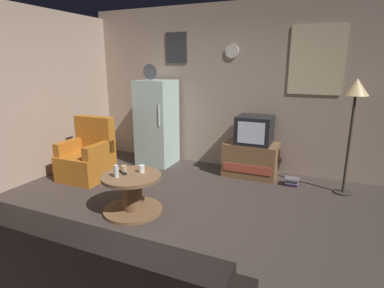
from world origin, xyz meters
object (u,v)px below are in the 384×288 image
standing_lamp (355,96)px  armchair (88,157)px  mug_ceramic_white (142,169)px  book_stack (292,181)px  tv_stand (251,159)px  crt_tv (255,130)px  coffee_table (132,193)px  remote_control (123,172)px  fridge (157,123)px  wine_glass (116,171)px  mug_ceramic_tan (124,169)px

standing_lamp → armchair: 3.96m
mug_ceramic_white → book_stack: (1.63, 1.53, -0.46)m
tv_stand → crt_tv: size_ratio=1.56×
coffee_table → book_stack: size_ratio=3.46×
remote_control → book_stack: (1.82, 1.65, -0.43)m
tv_stand → remote_control: tv_stand is taller
armchair → book_stack: size_ratio=4.61×
fridge → crt_tv: bearing=1.8°
fridge → wine_glass: bearing=-73.6°
crt_tv → standing_lamp: size_ratio=0.34×
mug_ceramic_white → armchair: bearing=157.1°
standing_lamp → coffee_table: bearing=-145.2°
standing_lamp → tv_stand: bearing=171.9°
remote_control → mug_ceramic_tan: bearing=135.9°
wine_glass → armchair: (-1.21, 0.85, -0.21)m
armchair → book_stack: armchair is taller
tv_stand → mug_ceramic_tan: (-1.15, -1.82, 0.25)m
mug_ceramic_white → armchair: 1.51m
coffee_table → armchair: armchair is taller
mug_ceramic_white → armchair: size_ratio=0.09×
wine_glass → book_stack: bearing=44.8°
wine_glass → mug_ceramic_tan: bearing=96.0°
tv_stand → fridge: bearing=-178.1°
fridge → tv_stand: 1.77m
remote_control → standing_lamp: bearing=66.8°
crt_tv → armchair: (-2.38, -1.14, -0.42)m
book_stack → fridge: bearing=176.7°
wine_glass → mug_ceramic_white: wine_glass is taller
standing_lamp → wine_glass: bearing=-144.4°
armchair → book_stack: 3.17m
crt_tv → standing_lamp: 1.47m
crt_tv → mug_ceramic_tan: size_ratio=6.00×
armchair → crt_tv: bearing=25.7°
coffee_table → book_stack: (1.70, 1.66, -0.18)m
fridge → book_stack: bearing=-3.3°
standing_lamp → armchair: bearing=-165.6°
crt_tv → coffee_table: size_ratio=0.75×
coffee_table → mug_ceramic_tan: mug_ceramic_tan is taller
fridge → armchair: size_ratio=1.84×
fridge → book_stack: 2.48m
crt_tv → remote_control: bearing=-122.7°
fridge → mug_ceramic_white: size_ratio=19.67×
coffee_table → armchair: size_ratio=0.75×
tv_stand → standing_lamp: 1.76m
crt_tv → armchair: bearing=-154.3°
standing_lamp → mug_ceramic_tan: standing_lamp is taller
mug_ceramic_white → book_stack: size_ratio=0.43×
tv_stand → remote_control: size_ratio=5.60×
crt_tv → mug_ceramic_white: bearing=-119.9°
standing_lamp → wine_glass: standing_lamp is taller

